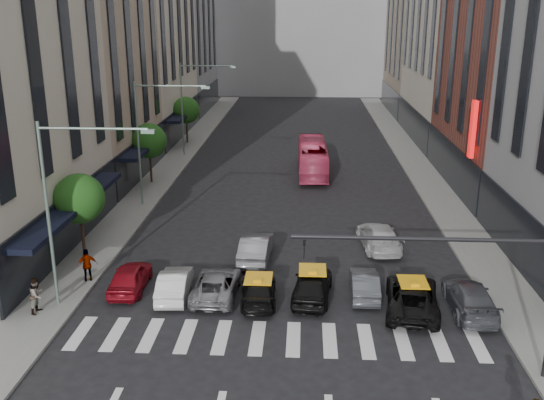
# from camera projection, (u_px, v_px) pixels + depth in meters

# --- Properties ---
(ground) EXTENTS (160.00, 160.00, 0.00)m
(ground) POSITION_uv_depth(u_px,v_px,m) (278.00, 357.00, 25.36)
(ground) COLOR black
(ground) RESTS_ON ground
(sidewalk_left) EXTENTS (3.00, 96.00, 0.15)m
(sidewalk_left) POSITION_uv_depth(u_px,v_px,m) (166.00, 171.00, 54.52)
(sidewalk_left) COLOR slate
(sidewalk_left) RESTS_ON ground
(sidewalk_right) EXTENTS (3.00, 96.00, 0.15)m
(sidewalk_right) POSITION_uv_depth(u_px,v_px,m) (424.00, 174.00, 53.32)
(sidewalk_right) COLOR slate
(sidewalk_right) RESTS_ON ground
(building_left_b) EXTENTS (8.00, 16.00, 24.00)m
(building_left_b) POSITION_uv_depth(u_px,v_px,m) (86.00, 35.00, 49.33)
(building_left_b) COLOR tan
(building_left_b) RESTS_ON ground
(building_left_d) EXTENTS (8.00, 18.00, 30.00)m
(building_left_d) POSITION_uv_depth(u_px,v_px,m) (177.00, 2.00, 83.68)
(building_left_d) COLOR gray
(building_left_d) RESTS_ON ground
(building_right_b) EXTENTS (8.00, 18.00, 26.00)m
(building_right_b) POSITION_uv_depth(u_px,v_px,m) (516.00, 22.00, 46.31)
(building_right_b) COLOR brown
(building_right_b) RESTS_ON ground
(building_right_d) EXTENTS (8.00, 18.00, 28.00)m
(building_right_d) POSITION_uv_depth(u_px,v_px,m) (425.00, 9.00, 82.21)
(building_right_d) COLOR tan
(building_right_d) RESTS_ON ground
(tree_near) EXTENTS (2.88, 2.88, 4.95)m
(tree_near) POSITION_uv_depth(u_px,v_px,m) (79.00, 199.00, 34.41)
(tree_near) COLOR black
(tree_near) RESTS_ON sidewalk_left
(tree_mid) EXTENTS (2.88, 2.88, 4.95)m
(tree_mid) POSITION_uv_depth(u_px,v_px,m) (149.00, 141.00, 49.65)
(tree_mid) COLOR black
(tree_mid) RESTS_ON sidewalk_left
(tree_far) EXTENTS (2.88, 2.88, 4.95)m
(tree_far) POSITION_uv_depth(u_px,v_px,m) (186.00, 110.00, 64.90)
(tree_far) COLOR black
(tree_far) RESTS_ON sidewalk_left
(streetlamp_near) EXTENTS (5.38, 0.25, 9.00)m
(streetlamp_near) POSITION_uv_depth(u_px,v_px,m) (65.00, 191.00, 27.93)
(streetlamp_near) COLOR gray
(streetlamp_near) RESTS_ON sidewalk_left
(streetlamp_mid) EXTENTS (5.38, 0.25, 9.00)m
(streetlamp_mid) POSITION_uv_depth(u_px,v_px,m) (151.00, 127.00, 43.17)
(streetlamp_mid) COLOR gray
(streetlamp_mid) RESTS_ON sidewalk_left
(streetlamp_far) EXTENTS (5.38, 0.25, 9.00)m
(streetlamp_far) POSITION_uv_depth(u_px,v_px,m) (191.00, 97.00, 58.42)
(streetlamp_far) COLOR gray
(streetlamp_far) RESTS_ON sidewalk_left
(traffic_signal) EXTENTS (10.10, 0.20, 6.00)m
(traffic_signal) POSITION_uv_depth(u_px,v_px,m) (482.00, 273.00, 22.67)
(traffic_signal) COLOR black
(traffic_signal) RESTS_ON ground
(liberty_sign) EXTENTS (0.30, 0.70, 4.00)m
(liberty_sign) POSITION_uv_depth(u_px,v_px,m) (473.00, 129.00, 41.96)
(liberty_sign) COLOR red
(liberty_sign) RESTS_ON ground
(car_red) EXTENTS (1.80, 4.20, 1.41)m
(car_red) POSITION_uv_depth(u_px,v_px,m) (130.00, 277.00, 31.30)
(car_red) COLOR maroon
(car_red) RESTS_ON ground
(car_white_front) EXTENTS (1.71, 4.24, 1.37)m
(car_white_front) POSITION_uv_depth(u_px,v_px,m) (175.00, 284.00, 30.59)
(car_white_front) COLOR silver
(car_white_front) RESTS_ON ground
(car_silver) EXTENTS (2.23, 4.72, 1.30)m
(car_silver) POSITION_uv_depth(u_px,v_px,m) (216.00, 284.00, 30.61)
(car_silver) COLOR gray
(car_silver) RESTS_ON ground
(taxi_left) EXTENTS (1.98, 4.33, 1.23)m
(taxi_left) POSITION_uv_depth(u_px,v_px,m) (259.00, 290.00, 30.05)
(taxi_left) COLOR black
(taxi_left) RESTS_ON ground
(taxi_center) EXTENTS (2.30, 4.70, 1.54)m
(taxi_center) POSITION_uv_depth(u_px,v_px,m) (312.00, 284.00, 30.30)
(taxi_center) COLOR black
(taxi_center) RESTS_ON ground
(car_grey_mid) EXTENTS (1.43, 3.93, 1.29)m
(car_grey_mid) POSITION_uv_depth(u_px,v_px,m) (364.00, 284.00, 30.67)
(car_grey_mid) COLOR #42444A
(car_grey_mid) RESTS_ON ground
(taxi_right) EXTENTS (3.10, 5.54, 1.46)m
(taxi_right) POSITION_uv_depth(u_px,v_px,m) (412.00, 296.00, 29.14)
(taxi_right) COLOR black
(taxi_right) RESTS_ON ground
(car_grey_curb) EXTENTS (2.06, 4.92, 1.42)m
(car_grey_curb) POSITION_uv_depth(u_px,v_px,m) (470.00, 298.00, 29.00)
(car_grey_curb) COLOR #484A50
(car_grey_curb) RESTS_ON ground
(car_row2_left) EXTENTS (1.86, 4.76, 1.55)m
(car_row2_left) POSITION_uv_depth(u_px,v_px,m) (256.00, 247.00, 35.02)
(car_row2_left) COLOR gray
(car_row2_left) RESTS_ON ground
(car_row2_right) EXTENTS (2.60, 5.34, 1.50)m
(car_row2_right) POSITION_uv_depth(u_px,v_px,m) (379.00, 236.00, 36.86)
(car_row2_right) COLOR silver
(car_row2_right) RESTS_ON ground
(bus) EXTENTS (2.60, 10.31, 2.86)m
(bus) POSITION_uv_depth(u_px,v_px,m) (312.00, 158.00, 53.50)
(bus) COLOR #D83F67
(bus) RESTS_ON ground
(pedestrian_near) EXTENTS (0.78, 0.94, 1.76)m
(pedestrian_near) POSITION_uv_depth(u_px,v_px,m) (37.00, 295.00, 28.58)
(pedestrian_near) COLOR gray
(pedestrian_near) RESTS_ON sidewalk_left
(pedestrian_far) EXTENTS (1.14, 0.82, 1.79)m
(pedestrian_far) POSITION_uv_depth(u_px,v_px,m) (87.00, 265.00, 31.93)
(pedestrian_far) COLOR gray
(pedestrian_far) RESTS_ON sidewalk_left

